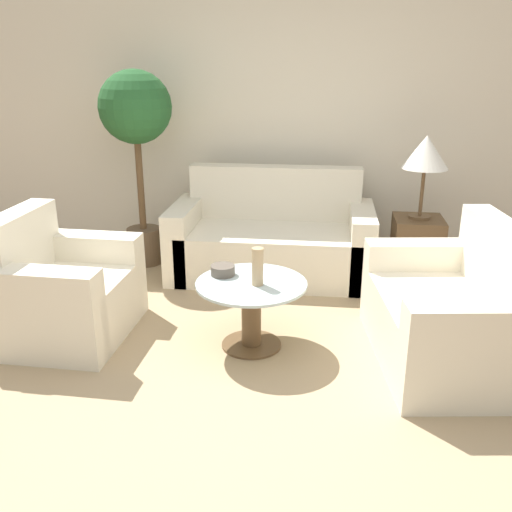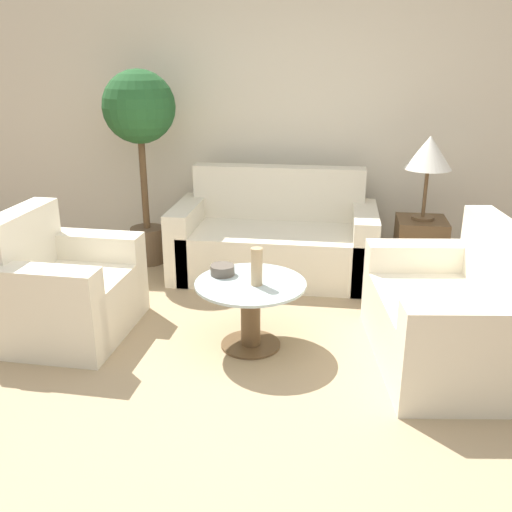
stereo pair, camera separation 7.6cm
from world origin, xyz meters
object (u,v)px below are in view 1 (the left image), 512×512
Objects in this scene: potted_plant at (136,125)px; bowl at (223,270)px; vase at (258,267)px; table_lamp at (426,154)px; sofa_main at (272,241)px; loveseat at (456,317)px; armchair at (60,295)px; coffee_table at (251,306)px.

potted_plant is 1.85m from bowl.
bowl is (-0.25, 0.14, -0.09)m from vase.
vase is at bearing -132.00° from table_lamp.
sofa_main is 1.00× the size of potted_plant.
table_lamp reaches higher than bowl.
loveseat is at bearing -47.27° from sofa_main.
sofa_main is 1.90m from armchair.
loveseat is at bearing 0.92° from vase.
bowl is (-1.43, -1.17, -0.60)m from table_lamp.
table_lamp is (-0.07, 1.29, 0.80)m from loveseat.
coffee_table is 0.42× the size of potted_plant.
table_lamp reaches higher than armchair.
table_lamp is 2.75× the size of vase.
sofa_main is 1.46m from table_lamp.
potted_plant reaches higher than table_lamp.
coffee_table is at bearing -51.07° from potted_plant.
sofa_main is at bearing 89.74° from coffee_table.
loveseat reaches higher than bowl.
sofa_main is 1.29× the size of loveseat.
vase reaches higher than coffee_table.
table_lamp is at bearing -4.67° from sofa_main.
sofa_main is 2.56× the size of table_lamp.
table_lamp is 1.84m from vase.
bowl is at bearing -54.20° from potted_plant.
vase is at bearing -88.45° from sofa_main.
loveseat is at bearing -89.06° from armchair.
potted_plant reaches higher than loveseat.
loveseat is 1.86× the size of coffee_table.
sofa_main is 1.31m from bowl.
potted_plant is at bearing -128.35° from loveseat.
loveseat is 1.29m from coffee_table.
potted_plant reaches higher than bowl.
table_lamp is 4.21× the size of bowl.
table_lamp reaches higher than vase.
potted_plant is (-2.48, 1.48, 0.97)m from loveseat.
coffee_table is 0.29m from vase.
sofa_main is at bearing 91.55° from vase.
vase is (1.37, -0.06, 0.29)m from armchair.
coffee_table is at bearing -27.63° from bowl.
armchair is 5.93× the size of bowl.
armchair is at bearing -98.32° from loveseat.
sofa_main is at bearing -42.69° from armchair.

